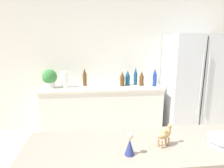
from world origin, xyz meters
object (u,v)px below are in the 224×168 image
back_bottle_2 (85,77)px  wise_man_figurine_blue (130,146)px  refrigerator (192,85)px  paper_towel_roll (65,79)px  back_bottle_4 (142,79)px  potted_plant (50,78)px  back_bottle_5 (155,77)px  camel_figurine (165,134)px  back_bottle_0 (122,79)px  back_bottle_3 (136,76)px  back_bottle_1 (128,78)px

back_bottle_2 → wise_man_figurine_blue: size_ratio=1.99×
refrigerator → paper_towel_roll: (-2.22, 0.04, 0.14)m
back_bottle_4 → wise_man_figurine_blue: back_bottle_4 is taller
potted_plant → back_bottle_5: 1.76m
back_bottle_5 → wise_man_figurine_blue: (-0.83, -2.05, -0.05)m
paper_towel_roll → camel_figurine: paper_towel_roll is taller
camel_figurine → paper_towel_roll: bearing=115.4°
paper_towel_roll → back_bottle_5: back_bottle_5 is taller
potted_plant → back_bottle_5: bearing=-2.1°
back_bottle_0 → back_bottle_2: (-0.64, 0.09, 0.03)m
refrigerator → camel_figurine: bearing=-122.1°
potted_plant → back_bottle_4: (1.55, 0.00, -0.05)m
back_bottle_4 → back_bottle_5: (0.21, -0.07, 0.03)m
back_bottle_5 → camel_figurine: size_ratio=2.01×
back_bottle_3 → back_bottle_4: 0.12m
refrigerator → camel_figurine: size_ratio=11.07×
back_bottle_5 → back_bottle_1: bearing=164.1°
refrigerator → back_bottle_2: bearing=176.0°
potted_plant → back_bottle_2: back_bottle_2 is taller
wise_man_figurine_blue → potted_plant: bearing=113.8°
back_bottle_0 → back_bottle_1: size_ratio=0.97×
paper_towel_roll → back_bottle_5: bearing=-2.9°
paper_towel_roll → back_bottle_0: size_ratio=1.03×
potted_plant → wise_man_figurine_blue: potted_plant is taller
back_bottle_3 → back_bottle_4: back_bottle_3 is taller
back_bottle_1 → back_bottle_3: 0.15m
back_bottle_1 → back_bottle_3: size_ratio=0.85×
potted_plant → back_bottle_3: back_bottle_3 is taller
camel_figurine → potted_plant: bearing=120.8°
potted_plant → paper_towel_roll: size_ratio=1.17×
back_bottle_4 → camel_figurine: (-0.34, -2.03, 0.00)m
refrigerator → back_bottle_4: 0.92m
paper_towel_roll → back_bottle_3: 1.22m
back_bottle_4 → back_bottle_3: bearing=137.7°
potted_plant → refrigerator: bearing=-0.7°
refrigerator → back_bottle_4: bearing=177.7°
back_bottle_2 → back_bottle_4: 0.99m
paper_towel_roll → back_bottle_4: size_ratio=1.03×
back_bottle_0 → back_bottle_4: back_bottle_0 is taller
back_bottle_5 → wise_man_figurine_blue: back_bottle_5 is taller
back_bottle_3 → back_bottle_5: bearing=-26.4°
back_bottle_2 → camel_figurine: bearing=-73.3°
back_bottle_0 → back_bottle_2: bearing=171.6°
back_bottle_0 → camel_figurine: back_bottle_0 is taller
back_bottle_1 → wise_man_figurine_blue: 2.21m
back_bottle_3 → back_bottle_1: bearing=-171.5°
wise_man_figurine_blue → back_bottle_0: bearing=82.6°
paper_towel_roll → back_bottle_2: 0.34m
back_bottle_0 → camel_figurine: size_ratio=1.62×
back_bottle_0 → camel_figurine: 2.03m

